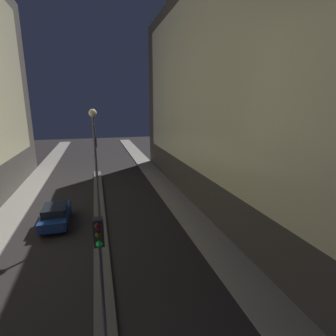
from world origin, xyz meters
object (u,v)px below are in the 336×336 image
traffic_light_mid (96,151)px  car_left_lane (56,215)px  traffic_light_near (100,257)px  street_lamp (95,148)px

traffic_light_mid → car_left_lane: traffic_light_mid is taller
car_left_lane → traffic_light_mid: bearing=71.4°
traffic_light_near → traffic_light_mid: (0.00, 20.01, 0.00)m
traffic_light_near → street_lamp: (0.00, 10.42, 1.85)m
traffic_light_near → traffic_light_mid: bearing=90.0°
traffic_light_near → traffic_light_mid: size_ratio=1.00×
traffic_light_near → car_left_lane: traffic_light_near is taller
car_left_lane → traffic_light_near: bearing=-75.0°
traffic_light_near → car_left_lane: size_ratio=1.11×
street_lamp → car_left_lane: street_lamp is taller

